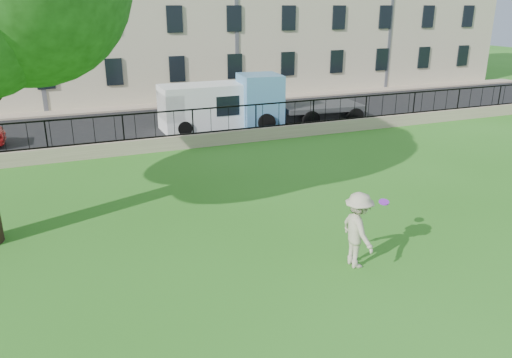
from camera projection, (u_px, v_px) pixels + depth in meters
name	position (u px, v px, depth m)	size (l,w,h in m)	color
ground	(331.00, 273.00, 11.80)	(120.00, 120.00, 0.00)	#2B721B
retaining_wall	(194.00, 141.00, 22.18)	(50.00, 0.40, 0.60)	gray
iron_railing	(193.00, 122.00, 21.90)	(50.00, 0.05, 1.13)	black
street	(170.00, 125.00, 26.38)	(60.00, 9.00, 0.01)	black
sidewalk	(151.00, 107.00, 30.91)	(60.00, 1.40, 0.12)	gray
man	(358.00, 230.00, 11.85)	(1.21, 0.70, 1.88)	#B9AD96
frisbee	(384.00, 202.00, 13.06)	(0.27, 0.27, 0.03)	purple
white_van	(214.00, 106.00, 25.47)	(5.37, 2.10, 2.26)	white
blue_truck	(300.00, 99.00, 26.26)	(6.42, 2.28, 2.69)	#528CC2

